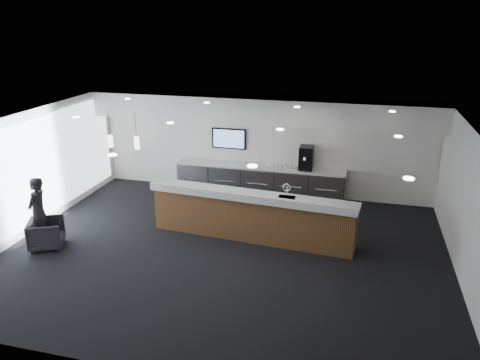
% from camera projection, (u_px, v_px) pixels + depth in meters
% --- Properties ---
extents(ground, '(10.00, 10.00, 0.00)m').
position_uv_depth(ground, '(225.00, 252.00, 10.79)').
color(ground, black).
rests_on(ground, ground).
extents(ceiling, '(10.00, 8.00, 0.02)m').
position_uv_depth(ceiling, '(224.00, 125.00, 9.78)').
color(ceiling, black).
rests_on(ceiling, back_wall).
extents(back_wall, '(10.00, 0.02, 3.00)m').
position_uv_depth(back_wall, '(262.00, 145.00, 13.93)').
color(back_wall, white).
rests_on(back_wall, ground).
extents(left_wall, '(0.02, 8.00, 3.00)m').
position_uv_depth(left_wall, '(29.00, 173.00, 11.47)').
color(left_wall, white).
rests_on(left_wall, ground).
extents(right_wall, '(0.02, 8.00, 3.00)m').
position_uv_depth(right_wall, '(470.00, 215.00, 9.11)').
color(right_wall, white).
rests_on(right_wall, ground).
extents(soffit_bulkhead, '(10.00, 0.90, 0.70)m').
position_uv_depth(soffit_bulkhead, '(259.00, 109.00, 13.13)').
color(soffit_bulkhead, white).
rests_on(soffit_bulkhead, back_wall).
extents(alcove_panel, '(9.80, 0.06, 1.40)m').
position_uv_depth(alcove_panel, '(262.00, 142.00, 13.87)').
color(alcove_panel, white).
rests_on(alcove_panel, back_wall).
extents(window_blinds_wall, '(0.04, 7.36, 2.55)m').
position_uv_depth(window_blinds_wall, '(30.00, 173.00, 11.46)').
color(window_blinds_wall, '#ACB9CF').
rests_on(window_blinds_wall, left_wall).
extents(back_credenza, '(5.06, 0.66, 0.95)m').
position_uv_depth(back_credenza, '(259.00, 181.00, 13.95)').
color(back_credenza, gray).
rests_on(back_credenza, ground).
extents(wall_tv, '(1.05, 0.08, 0.62)m').
position_uv_depth(wall_tv, '(229.00, 139.00, 14.03)').
color(wall_tv, black).
rests_on(wall_tv, back_wall).
extents(pendant_left, '(0.12, 0.12, 0.30)m').
position_uv_depth(pendant_left, '(138.00, 142.00, 11.33)').
color(pendant_left, '#FFE7C6').
rests_on(pendant_left, ceiling).
extents(pendant_right, '(0.12, 0.12, 0.30)m').
position_uv_depth(pendant_right, '(112.00, 140.00, 11.49)').
color(pendant_right, '#FFE7C6').
rests_on(pendant_right, ceiling).
extents(ceiling_can_lights, '(7.00, 5.00, 0.02)m').
position_uv_depth(ceiling_can_lights, '(224.00, 126.00, 9.79)').
color(ceiling_can_lights, silver).
rests_on(ceiling_can_lights, ceiling).
extents(service_counter, '(5.08, 1.26, 1.49)m').
position_uv_depth(service_counter, '(252.00, 216.00, 11.32)').
color(service_counter, '#4F321A').
rests_on(service_counter, ground).
extents(coffee_machine, '(0.40, 0.52, 0.69)m').
position_uv_depth(coffee_machine, '(306.00, 158.00, 13.37)').
color(coffee_machine, black).
rests_on(coffee_machine, back_credenza).
extents(info_sign_left, '(0.17, 0.08, 0.24)m').
position_uv_depth(info_sign_left, '(269.00, 163.00, 13.62)').
color(info_sign_left, silver).
rests_on(info_sign_left, back_credenza).
extents(info_sign_right, '(0.16, 0.04, 0.21)m').
position_uv_depth(info_sign_right, '(304.00, 167.00, 13.36)').
color(info_sign_right, silver).
rests_on(info_sign_right, back_credenza).
extents(armchair, '(1.00, 0.99, 0.69)m').
position_uv_depth(armchair, '(46.00, 233.00, 10.92)').
color(armchair, black).
rests_on(armchair, ground).
extents(lounge_guest, '(0.47, 0.65, 1.67)m').
position_uv_depth(lounge_guest, '(38.00, 212.00, 10.89)').
color(lounge_guest, black).
rests_on(lounge_guest, ground).
extents(cup_0, '(0.10, 0.10, 0.10)m').
position_uv_depth(cup_0, '(300.00, 168.00, 13.42)').
color(cup_0, white).
rests_on(cup_0, back_credenza).
extents(cup_1, '(0.14, 0.14, 0.10)m').
position_uv_depth(cup_1, '(295.00, 168.00, 13.46)').
color(cup_1, white).
rests_on(cup_1, back_credenza).
extents(cup_2, '(0.13, 0.13, 0.10)m').
position_uv_depth(cup_2, '(290.00, 168.00, 13.49)').
color(cup_2, white).
rests_on(cup_2, back_credenza).
extents(cup_3, '(0.13, 0.13, 0.10)m').
position_uv_depth(cup_3, '(285.00, 167.00, 13.52)').
color(cup_3, white).
rests_on(cup_3, back_credenza).
extents(cup_4, '(0.14, 0.14, 0.10)m').
position_uv_depth(cup_4, '(280.00, 167.00, 13.56)').
color(cup_4, white).
rests_on(cup_4, back_credenza).
extents(cup_5, '(0.11, 0.11, 0.10)m').
position_uv_depth(cup_5, '(276.00, 166.00, 13.59)').
color(cup_5, white).
rests_on(cup_5, back_credenza).
extents(cup_6, '(0.14, 0.14, 0.10)m').
position_uv_depth(cup_6, '(271.00, 166.00, 13.62)').
color(cup_6, white).
rests_on(cup_6, back_credenza).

